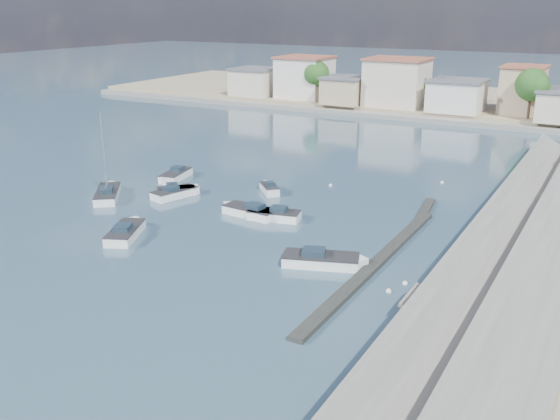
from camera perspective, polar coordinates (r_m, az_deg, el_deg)
name	(u,v)px	position (r m, az deg, el deg)	size (l,w,h in m)	color
ground	(411,168)	(76.95, 11.89, 3.80)	(400.00, 400.00, 0.00)	#304C60
seawall_walkway	(545,271)	(47.92, 23.10, -5.14)	(5.00, 90.00, 1.80)	slate
breakwater	(387,252)	(50.09, 9.75, -3.76)	(2.00, 31.02, 0.35)	black
far_shore_land	(498,104)	(126.56, 19.29, 9.11)	(160.00, 40.00, 1.40)	gray
far_shore_quay	(472,124)	(106.25, 17.11, 7.56)	(160.00, 2.50, 0.80)	slate
far_town	(551,95)	(109.70, 23.56, 9.58)	(113.01, 12.80, 8.35)	beige
shore_trees	(528,93)	(101.15, 21.71, 9.93)	(74.56, 38.32, 7.92)	#38281E
motorboat_a	(126,232)	(54.55, -13.87, -1.95)	(4.13, 5.82, 1.48)	white
motorboat_b	(178,191)	(65.27, -9.29, 1.71)	(3.93, 3.72, 1.48)	white
motorboat_c	(248,211)	(58.20, -2.92, -0.13)	(6.07, 2.61, 1.48)	white
motorboat_d	(271,215)	(57.10, -0.82, -0.48)	(5.45, 3.03, 1.48)	white
motorboat_e	(177,193)	(64.67, -9.41, 1.54)	(3.17, 5.47, 1.48)	white
motorboat_f	(269,189)	(65.31, -1.02, 1.96)	(3.38, 3.41, 1.48)	white
motorboat_g	(175,176)	(71.15, -9.60, 3.08)	(2.92, 5.65, 1.48)	white
motorboat_h	(325,261)	(47.23, 4.15, -4.66)	(6.43, 4.06, 1.48)	white
sailboat	(108,193)	(65.98, -15.47, 1.48)	(5.50, 6.25, 9.00)	white
mooring_buoys	(401,236)	(54.00, 10.97, -2.32)	(18.51, 36.28, 0.40)	white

